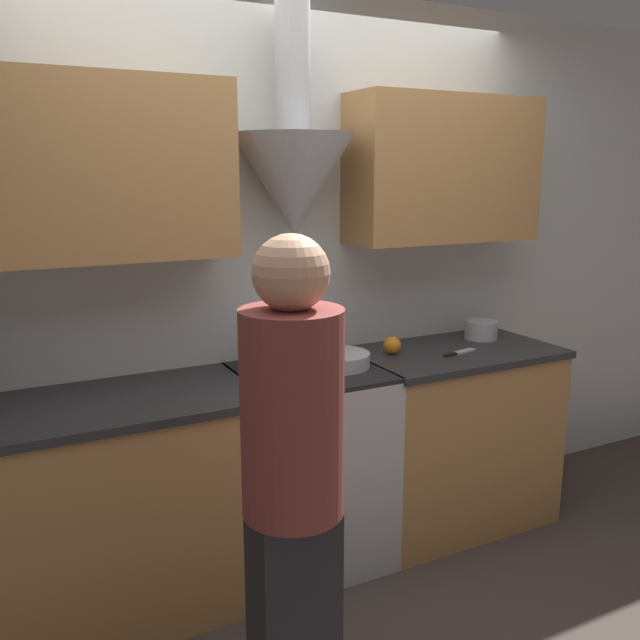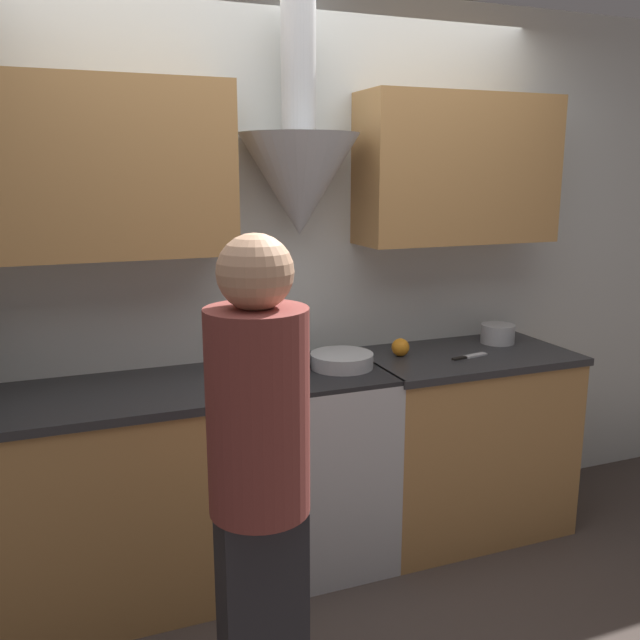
{
  "view_description": "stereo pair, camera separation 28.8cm",
  "coord_description": "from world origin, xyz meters",
  "px_view_note": "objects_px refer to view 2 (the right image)",
  "views": [
    {
      "loc": [
        -1.29,
        -2.28,
        1.79
      ],
      "look_at": [
        0.0,
        0.22,
        1.17
      ],
      "focal_mm": 38.0,
      "sensor_mm": 36.0,
      "label": 1
    },
    {
      "loc": [
        -1.03,
        -2.4,
        1.79
      ],
      "look_at": [
        0.0,
        0.22,
        1.17
      ],
      "focal_mm": 38.0,
      "sensor_mm": 36.0,
      "label": 2
    }
  ],
  "objects_px": {
    "stock_pot": "(278,353)",
    "saucepan": "(498,334)",
    "person_foreground_left": "(259,476)",
    "mixing_bowl": "(342,360)",
    "stove_range": "(312,465)",
    "orange_fruit": "(400,347)"
  },
  "relations": [
    {
      "from": "stock_pot",
      "to": "saucepan",
      "type": "bearing_deg",
      "value": 2.99
    },
    {
      "from": "saucepan",
      "to": "person_foreground_left",
      "type": "relative_size",
      "value": 0.11
    },
    {
      "from": "mixing_bowl",
      "to": "saucepan",
      "type": "distance_m",
      "value": 0.94
    },
    {
      "from": "stove_range",
      "to": "saucepan",
      "type": "bearing_deg",
      "value": 5.73
    },
    {
      "from": "stove_range",
      "to": "person_foreground_left",
      "type": "relative_size",
      "value": 0.57
    },
    {
      "from": "saucepan",
      "to": "person_foreground_left",
      "type": "xyz_separation_m",
      "value": [
        -1.59,
        -1.04,
        -0.06
      ]
    },
    {
      "from": "person_foreground_left",
      "to": "saucepan",
      "type": "bearing_deg",
      "value": 33.26
    },
    {
      "from": "saucepan",
      "to": "stove_range",
      "type": "bearing_deg",
      "value": -174.27
    },
    {
      "from": "stock_pot",
      "to": "person_foreground_left",
      "type": "xyz_separation_m",
      "value": [
        -0.38,
        -0.98,
        -0.09
      ]
    },
    {
      "from": "mixing_bowl",
      "to": "saucepan",
      "type": "relative_size",
      "value": 1.66
    },
    {
      "from": "stove_range",
      "to": "stock_pot",
      "type": "distance_m",
      "value": 0.56
    },
    {
      "from": "stock_pot",
      "to": "mixing_bowl",
      "type": "distance_m",
      "value": 0.29
    },
    {
      "from": "stock_pot",
      "to": "orange_fruit",
      "type": "height_order",
      "value": "stock_pot"
    },
    {
      "from": "stock_pot",
      "to": "person_foreground_left",
      "type": "relative_size",
      "value": 0.16
    },
    {
      "from": "saucepan",
      "to": "person_foreground_left",
      "type": "bearing_deg",
      "value": -146.74
    },
    {
      "from": "stove_range",
      "to": "person_foreground_left",
      "type": "distance_m",
      "value": 1.16
    },
    {
      "from": "orange_fruit",
      "to": "person_foreground_left",
      "type": "xyz_separation_m",
      "value": [
        -1.0,
        -1.0,
        -0.05
      ]
    },
    {
      "from": "stove_range",
      "to": "stock_pot",
      "type": "bearing_deg",
      "value": 162.74
    },
    {
      "from": "stock_pot",
      "to": "mixing_bowl",
      "type": "relative_size",
      "value": 0.93
    },
    {
      "from": "stove_range",
      "to": "orange_fruit",
      "type": "relative_size",
      "value": 10.68
    },
    {
      "from": "stock_pot",
      "to": "saucepan",
      "type": "relative_size",
      "value": 1.53
    },
    {
      "from": "mixing_bowl",
      "to": "saucepan",
      "type": "bearing_deg",
      "value": 7.21
    }
  ]
}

